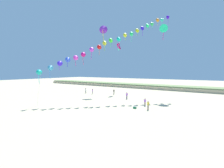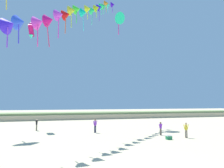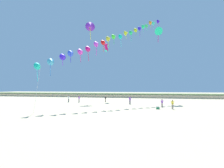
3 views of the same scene
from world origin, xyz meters
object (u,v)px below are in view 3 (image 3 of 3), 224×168
Objects in this scene: person_near_right at (130,100)px; person_far_center at (69,98)px; person_mid_center at (105,98)px; large_kite_low_lead at (106,47)px; large_kite_mid_trail at (158,31)px; person_near_left at (162,103)px; large_kite_high_solo at (90,26)px; beach_cooler at (158,108)px; person_far_left at (79,99)px; person_far_right at (173,104)px.

person_far_center is (-15.62, 1.75, -0.03)m from person_near_right.
person_far_center is (-8.73, -3.07, 0.06)m from person_mid_center.
person_near_right is 0.66× the size of large_kite_low_lead.
person_near_left is at bearing -89.19° from large_kite_mid_trail.
large_kite_mid_trail is at bearing 53.34° from person_near_right.
large_kite_high_solo reaches higher than beach_cooler.
person_far_left is 2.75m from person_far_center.
person_far_center is at bearing -160.63° from person_mid_center.
person_mid_center reaches higher than beach_cooler.
large_kite_low_lead is 0.52× the size of large_kite_high_solo.
person_far_left is 2.82× the size of beach_cooler.
person_near_right reaches higher than person_far_right.
large_kite_mid_trail is at bearing -3.35° from large_kite_low_lead.
beach_cooler is at bearing -51.47° from large_kite_low_lead.
person_near_right is 8.41m from person_mid_center.
large_kite_low_lead reaches higher than person_mid_center.
large_kite_low_lead is at bearing 56.78° from person_far_left.
person_near_left is 0.94× the size of person_far_right.
person_far_right is (8.13, -7.32, -0.06)m from person_near_right.
person_far_right is (1.56, -2.62, 0.06)m from person_near_left.
large_kite_high_solo is (1.62, 3.50, 19.22)m from person_far_left.
large_kite_high_solo reaches higher than person_far_right.
person_far_right is 2.56m from beach_cooler.
large_kite_high_solo is (-4.37, 0.57, 19.26)m from person_mid_center.
large_kite_mid_trail is (19.26, 6.68, 17.51)m from person_far_left.
person_near_right is at bearing 137.99° from person_far_right.
person_mid_center is 0.31× the size of large_kite_high_solo.
large_kite_high_solo is at bearing 142.23° from beach_cooler.
person_far_left is (-5.99, -2.93, 0.04)m from person_mid_center.
beach_cooler is (-0.67, -16.32, -18.23)m from large_kite_mid_trail.
large_kite_high_solo is (-19.39, 12.72, 19.23)m from person_far_right.
person_far_right is 27.20m from large_kite_low_lead.
person_near_left is 0.59× the size of large_kite_low_lead.
person_near_left is 23.11m from person_far_center.
large_kite_low_lead is (-1.06, 4.59, 14.22)m from person_mid_center.
person_far_right is at bearing -46.12° from large_kite_low_lead.
person_far_right is at bearing -42.01° from person_near_right.
beach_cooler is at bearing -92.34° from large_kite_mid_trail.
person_far_right is at bearing -83.71° from large_kite_mid_trail.
person_far_center is (-2.75, -0.14, 0.03)m from person_far_left.
large_kite_low_lead reaches higher than person_far_center.
large_kite_high_solo is at bearing 154.40° from person_near_right.
large_kite_high_solo is at bearing 65.17° from person_far_left.
person_mid_center is 0.96× the size of person_far_left.
person_far_left is at bearing -123.22° from large_kite_low_lead.
person_mid_center is 19.76m from large_kite_high_solo.
large_kite_low_lead is at bearing 103.07° from person_mid_center.
person_far_left is (-19.44, 6.59, 0.06)m from person_near_left.
large_kite_high_solo reaches higher than person_mid_center.
large_kite_high_solo is at bearing 150.47° from person_near_left.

